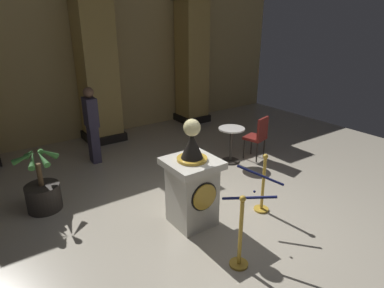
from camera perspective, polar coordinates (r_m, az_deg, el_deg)
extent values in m
plane|color=#B2A893|center=(5.27, 3.88, -13.21)|extent=(11.85, 11.85, 0.00)
cube|color=tan|center=(8.91, -17.08, 12.86)|extent=(11.85, 0.16, 3.65)
cube|color=beige|center=(5.03, 0.00, -8.71)|extent=(0.59, 0.59, 0.94)
cube|color=beige|center=(4.79, 0.00, -3.31)|extent=(0.73, 0.73, 0.10)
cylinder|color=gold|center=(4.76, 2.16, -9.03)|extent=(0.39, 0.03, 0.39)
cylinder|color=black|center=(4.76, 2.09, -8.98)|extent=(0.44, 0.01, 0.44)
cylinder|color=gold|center=(4.76, 0.00, -2.54)|extent=(0.44, 0.44, 0.04)
cone|color=black|center=(4.68, 0.00, -0.26)|extent=(0.32, 0.32, 0.37)
cylinder|color=gold|center=(4.62, 0.00, 1.74)|extent=(0.03, 0.03, 0.06)
sphere|color=beige|center=(4.59, 0.00, 2.82)|extent=(0.24, 0.24, 0.24)
cylinder|color=gold|center=(4.55, 7.96, -19.60)|extent=(0.24, 0.24, 0.03)
cylinder|color=gold|center=(4.28, 8.27, -15.05)|extent=(0.05, 0.05, 0.93)
sphere|color=gold|center=(4.00, 8.65, -9.22)|extent=(0.08, 0.08, 0.08)
cylinder|color=gold|center=(5.66, 11.70, -10.81)|extent=(0.24, 0.24, 0.03)
cylinder|color=gold|center=(5.45, 12.04, -6.88)|extent=(0.05, 0.05, 0.91)
sphere|color=gold|center=(5.24, 12.45, -2.09)|extent=(0.08, 0.08, 0.08)
cylinder|color=#141947|center=(4.38, 9.67, -9.03)|extent=(0.41, 0.62, 0.21)
cylinder|color=#141947|center=(4.99, 11.55, -5.24)|extent=(0.41, 0.62, 0.21)
sphere|color=#141947|center=(4.73, 10.60, -7.98)|extent=(0.04, 0.04, 0.04)
cube|color=black|center=(10.07, -0.02, 4.58)|extent=(0.81, 0.81, 0.20)
cube|color=tan|center=(9.73, -0.02, 13.95)|extent=(0.71, 0.71, 3.51)
cube|color=black|center=(8.85, -14.86, 1.48)|extent=(0.91, 0.91, 0.20)
cube|color=tan|center=(8.46, -15.91, 12.08)|extent=(0.79, 0.79, 3.51)
cylinder|color=#2D2823|center=(5.98, -23.97, -8.29)|extent=(0.54, 0.54, 0.43)
cylinder|color=brown|center=(5.81, -24.56, -4.79)|extent=(0.08, 0.08, 0.38)
cone|color=#387533|center=(5.73, -23.45, -1.40)|extent=(0.35, 0.15, 0.29)
cone|color=#387533|center=(5.84, -24.58, -1.20)|extent=(0.22, 0.35, 0.26)
cone|color=#387533|center=(5.82, -25.96, -1.47)|extent=(0.20, 0.34, 0.30)
cone|color=#387533|center=(5.69, -26.76, -2.10)|extent=(0.37, 0.18, 0.22)
cone|color=#387533|center=(5.53, -25.62, -2.55)|extent=(0.23, 0.35, 0.26)
cone|color=#387533|center=(5.54, -24.16, -2.28)|extent=(0.18, 0.36, 0.24)
cube|color=#383347|center=(7.43, -16.37, 0.00)|extent=(0.19, 0.28, 0.80)
cube|color=#383347|center=(7.21, -16.94, 5.22)|extent=(0.23, 0.37, 0.60)
sphere|color=brown|center=(7.12, -17.29, 8.39)|extent=(0.22, 0.22, 0.22)
cylinder|color=#332D28|center=(7.31, 6.54, -2.87)|extent=(0.39, 0.39, 0.03)
cylinder|color=#332D28|center=(7.17, 6.66, -0.24)|extent=(0.06, 0.06, 0.75)
cylinder|color=silver|center=(7.04, 6.79, 2.60)|extent=(0.55, 0.55, 0.03)
cylinder|color=black|center=(7.68, 10.08, -0.14)|extent=(0.03, 0.03, 0.45)
cylinder|color=black|center=(7.42, 8.85, -0.84)|extent=(0.03, 0.03, 0.45)
cylinder|color=black|center=(7.55, 12.19, -0.70)|extent=(0.03, 0.03, 0.45)
cylinder|color=black|center=(7.28, 11.01, -1.43)|extent=(0.03, 0.03, 0.45)
cube|color=maroon|center=(7.39, 10.66, 1.07)|extent=(0.49, 0.49, 0.06)
cube|color=maroon|center=(7.24, 11.97, 2.67)|extent=(0.40, 0.16, 0.45)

